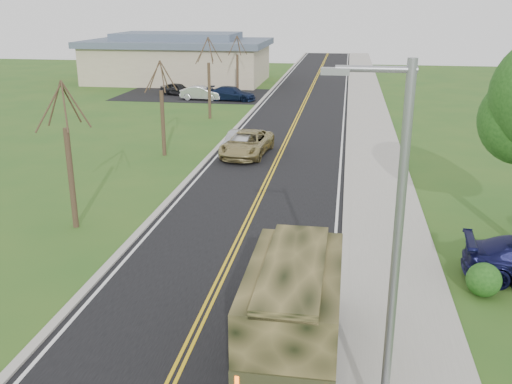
# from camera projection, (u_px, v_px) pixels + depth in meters

# --- Properties ---
(road) EXTENTS (8.00, 120.00, 0.01)m
(road) POSITION_uv_depth(u_px,v_px,m) (302.00, 108.00, 50.90)
(road) COLOR black
(road) RESTS_ON ground
(curb_right) EXTENTS (0.30, 120.00, 0.12)m
(curb_right) POSITION_uv_depth(u_px,v_px,m) (349.00, 109.00, 50.26)
(curb_right) COLOR #9E998E
(curb_right) RESTS_ON ground
(sidewalk_right) EXTENTS (3.20, 120.00, 0.10)m
(sidewalk_right) POSITION_uv_depth(u_px,v_px,m) (369.00, 109.00, 50.01)
(sidewalk_right) COLOR #9E998E
(sidewalk_right) RESTS_ON ground
(curb_left) EXTENTS (0.30, 120.00, 0.10)m
(curb_left) POSITION_uv_depth(u_px,v_px,m) (256.00, 106.00, 51.51)
(curb_left) COLOR #9E998E
(curb_left) RESTS_ON ground
(street_light) EXTENTS (1.65, 0.22, 8.00)m
(street_light) POSITION_uv_depth(u_px,v_px,m) (391.00, 250.00, 10.81)
(street_light) COLOR gray
(street_light) RESTS_ON ground
(bare_tree_a) EXTENTS (1.93, 2.26, 6.08)m
(bare_tree_a) POSITION_uv_depth(u_px,v_px,m) (70.00, 166.00, 23.00)
(bare_tree_a) COLOR #38281C
(bare_tree_a) RESTS_ON ground
(bare_tree_b) EXTENTS (1.83, 2.14, 5.73)m
(bare_tree_b) POSITION_uv_depth(u_px,v_px,m) (163.00, 115.00, 34.30)
(bare_tree_b) COLOR #38281C
(bare_tree_b) RESTS_ON ground
(bare_tree_c) EXTENTS (2.04, 2.39, 6.42)m
(bare_tree_c) POSITION_uv_depth(u_px,v_px,m) (209.00, 84.00, 45.46)
(bare_tree_c) COLOR #38281C
(bare_tree_c) RESTS_ON ground
(bare_tree_d) EXTENTS (1.88, 2.20, 5.91)m
(bare_tree_d) POSITION_uv_depth(u_px,v_px,m) (237.00, 70.00, 56.78)
(bare_tree_d) COLOR #38281C
(bare_tree_d) RESTS_ON ground
(commercial_building) EXTENTS (25.50, 21.50, 5.65)m
(commercial_building) POSITION_uv_depth(u_px,v_px,m) (179.00, 59.00, 67.42)
(commercial_building) COLOR tan
(commercial_building) RESTS_ON ground
(military_truck) EXTENTS (2.21, 6.24, 3.11)m
(military_truck) POSITION_uv_depth(u_px,v_px,m) (295.00, 301.00, 14.31)
(military_truck) COLOR black
(military_truck) RESTS_ON ground
(suv_champagne) EXTENTS (2.92, 5.51, 1.47)m
(suv_champagne) POSITION_uv_depth(u_px,v_px,m) (247.00, 144.00, 34.84)
(suv_champagne) COLOR #9E9059
(suv_champagne) RESTS_ON ground
(sedan_silver) EXTENTS (1.86, 4.28, 1.37)m
(sedan_silver) POSITION_uv_depth(u_px,v_px,m) (240.00, 143.00, 35.26)
(sedan_silver) COLOR #A9AAAE
(sedan_silver) RESTS_ON ground
(lot_car_dark) EXTENTS (3.91, 2.42, 1.24)m
(lot_car_dark) POSITION_uv_depth(u_px,v_px,m) (178.00, 89.00, 57.85)
(lot_car_dark) COLOR black
(lot_car_dark) RESTS_ON ground
(lot_car_silver) EXTENTS (4.10, 1.58, 1.33)m
(lot_car_silver) POSITION_uv_depth(u_px,v_px,m) (202.00, 93.00, 55.02)
(lot_car_silver) COLOR silver
(lot_car_silver) RESTS_ON ground
(lot_car_navy) EXTENTS (4.75, 2.32, 1.33)m
(lot_car_navy) POSITION_uv_depth(u_px,v_px,m) (232.00, 94.00, 54.65)
(lot_car_navy) COLOR #0E1935
(lot_car_navy) RESTS_ON ground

